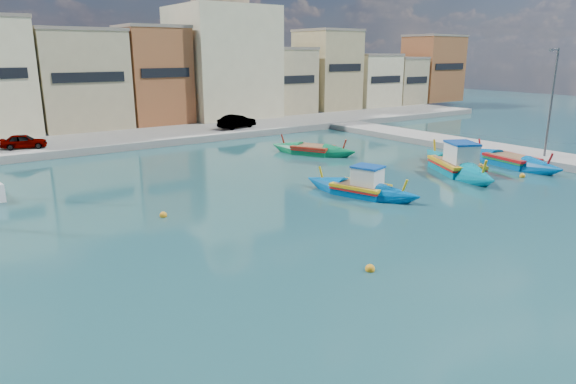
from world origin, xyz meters
name	(u,v)px	position (x,y,z in m)	size (l,w,h in m)	color
ground	(463,234)	(0.00, 0.00, 0.00)	(160.00, 160.00, 0.00)	#173E46
north_quay	(171,135)	(0.00, 32.00, 0.30)	(80.00, 8.00, 0.60)	gray
north_townhouses	(199,78)	(6.68, 39.36, 5.00)	(83.20, 7.87, 10.19)	tan
church_block	(222,46)	(10.00, 40.00, 8.41)	(10.00, 10.00, 19.10)	beige
quay_street_lamp	(551,102)	(17.44, 6.00, 4.34)	(1.18, 0.16, 8.00)	#595B60
parked_cars	(76,136)	(-8.69, 30.50, 1.20)	(31.12, 2.25, 1.30)	#4C1919
luzzu_turquoise_cabin	(456,167)	(9.76, 7.73, 0.39)	(6.73, 10.02, 3.27)	#007E9A
luzzu_blue_cabin	(361,189)	(0.74, 7.31, 0.32)	(3.93, 7.56, 2.61)	#005DAD
luzzu_cyan_mid	(511,162)	(14.66, 6.81, 0.27)	(3.63, 8.80, 2.53)	#005BA7
luzzu_green	(313,151)	(5.95, 18.26, 0.25)	(5.05, 7.49, 2.34)	#0B7645
mooring_buoys	(398,201)	(1.25, 5.01, 0.08)	(22.19, 22.20, 0.36)	#FFA31A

